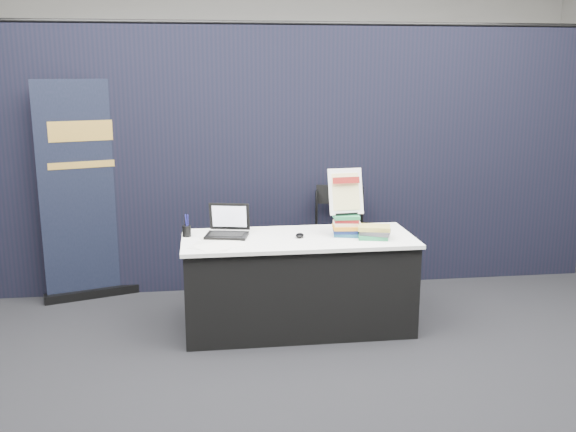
{
  "coord_description": "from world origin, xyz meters",
  "views": [
    {
      "loc": [
        -0.72,
        -4.22,
        2.02
      ],
      "look_at": [
        -0.08,
        0.55,
        0.92
      ],
      "focal_mm": 40.0,
      "sensor_mm": 36.0,
      "label": 1
    }
  ],
  "objects_px": {
    "book_stack_tall": "(346,225)",
    "pullup_banner": "(86,204)",
    "info_sign": "(346,192)",
    "laptop": "(226,228)",
    "display_table": "(298,283)",
    "book_stack_short": "(373,232)",
    "stacking_chair": "(343,237)"
  },
  "relations": [
    {
      "from": "book_stack_tall",
      "to": "info_sign",
      "type": "distance_m",
      "value": 0.26
    },
    {
      "from": "laptop",
      "to": "display_table",
      "type": "bearing_deg",
      "value": 0.6
    },
    {
      "from": "book_stack_tall",
      "to": "info_sign",
      "type": "xyz_separation_m",
      "value": [
        0.0,
        0.03,
        0.26
      ]
    },
    {
      "from": "info_sign",
      "to": "laptop",
      "type": "bearing_deg",
      "value": 169.54
    },
    {
      "from": "pullup_banner",
      "to": "laptop",
      "type": "bearing_deg",
      "value": -52.21
    },
    {
      "from": "book_stack_tall",
      "to": "display_table",
      "type": "bearing_deg",
      "value": -179.67
    },
    {
      "from": "laptop",
      "to": "book_stack_short",
      "type": "relative_size",
      "value": 1.32
    },
    {
      "from": "book_stack_short",
      "to": "stacking_chair",
      "type": "height_order",
      "value": "stacking_chair"
    },
    {
      "from": "laptop",
      "to": "pullup_banner",
      "type": "height_order",
      "value": "pullup_banner"
    },
    {
      "from": "book_stack_short",
      "to": "pullup_banner",
      "type": "height_order",
      "value": "pullup_banner"
    },
    {
      "from": "display_table",
      "to": "info_sign",
      "type": "xyz_separation_m",
      "value": [
        0.38,
        0.03,
        0.71
      ]
    },
    {
      "from": "display_table",
      "to": "book_stack_tall",
      "type": "height_order",
      "value": "book_stack_tall"
    },
    {
      "from": "book_stack_tall",
      "to": "book_stack_short",
      "type": "bearing_deg",
      "value": -32.45
    },
    {
      "from": "laptop",
      "to": "info_sign",
      "type": "distance_m",
      "value": 0.97
    },
    {
      "from": "book_stack_short",
      "to": "pullup_banner",
      "type": "bearing_deg",
      "value": 155.29
    },
    {
      "from": "book_stack_tall",
      "to": "book_stack_short",
      "type": "distance_m",
      "value": 0.23
    },
    {
      "from": "book_stack_short",
      "to": "book_stack_tall",
      "type": "bearing_deg",
      "value": 147.55
    },
    {
      "from": "info_sign",
      "to": "stacking_chair",
      "type": "height_order",
      "value": "info_sign"
    },
    {
      "from": "display_table",
      "to": "pullup_banner",
      "type": "relative_size",
      "value": 0.93
    },
    {
      "from": "book_stack_tall",
      "to": "info_sign",
      "type": "height_order",
      "value": "info_sign"
    },
    {
      "from": "book_stack_tall",
      "to": "pullup_banner",
      "type": "distance_m",
      "value": 2.33
    },
    {
      "from": "book_stack_tall",
      "to": "book_stack_short",
      "type": "xyz_separation_m",
      "value": [
        0.19,
        -0.12,
        -0.03
      ]
    },
    {
      "from": "laptop",
      "to": "book_stack_short",
      "type": "bearing_deg",
      "value": 0.63
    },
    {
      "from": "book_stack_tall",
      "to": "pullup_banner",
      "type": "xyz_separation_m",
      "value": [
        -2.13,
        0.95,
        0.03
      ]
    },
    {
      "from": "display_table",
      "to": "stacking_chair",
      "type": "height_order",
      "value": "stacking_chair"
    },
    {
      "from": "stacking_chair",
      "to": "display_table",
      "type": "bearing_deg",
      "value": -111.87
    },
    {
      "from": "laptop",
      "to": "info_sign",
      "type": "bearing_deg",
      "value": 7.36
    },
    {
      "from": "display_table",
      "to": "info_sign",
      "type": "distance_m",
      "value": 0.81
    },
    {
      "from": "info_sign",
      "to": "book_stack_tall",
      "type": "bearing_deg",
      "value": -95.33
    },
    {
      "from": "book_stack_short",
      "to": "stacking_chair",
      "type": "distance_m",
      "value": 0.83
    },
    {
      "from": "laptop",
      "to": "stacking_chair",
      "type": "bearing_deg",
      "value": 40.23
    },
    {
      "from": "display_table",
      "to": "pullup_banner",
      "type": "distance_m",
      "value": 2.05
    }
  ]
}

